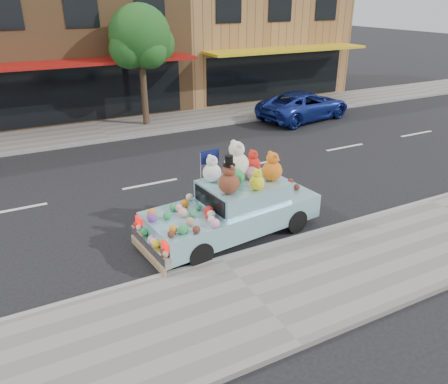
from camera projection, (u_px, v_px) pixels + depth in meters
ground at (150, 184)px, 13.85m from camera, size 120.00×120.00×0.00m
near_sidewalk at (256, 298)px, 8.56m from camera, size 60.00×3.00×0.12m
far_sidewalk at (103, 131)px, 19.09m from camera, size 60.00×3.00×0.12m
near_kerb at (221, 260)px, 9.78m from camera, size 60.00×0.12×0.13m
far_kerb at (111, 140)px, 17.88m from camera, size 60.00×0.12×0.13m
storefront_mid at (70, 35)px, 22.05m from camera, size 10.00×9.80×7.30m
storefront_right at (242, 28)px, 26.21m from camera, size 10.00×9.80×7.30m
street_tree at (141, 41)px, 18.48m from camera, size 3.00×2.70×5.22m
car_blue at (304, 105)px, 20.82m from camera, size 5.12×3.06×1.33m
art_car at (234, 205)px, 10.67m from camera, size 4.65×2.23×2.28m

